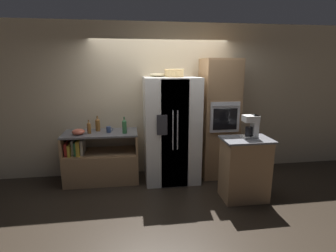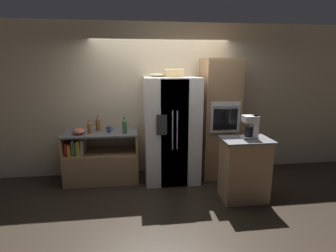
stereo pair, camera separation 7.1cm
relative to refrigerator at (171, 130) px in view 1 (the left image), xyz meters
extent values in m
plane|color=black|center=(-0.14, -0.08, -0.93)|extent=(20.00, 20.00, 0.00)
cube|color=beige|center=(-0.14, 0.43, 0.47)|extent=(12.00, 0.06, 2.80)
cube|color=#A87F56|center=(-1.24, 0.09, -0.66)|extent=(1.28, 0.62, 0.53)
cube|color=#A87F56|center=(-1.24, 0.09, -0.39)|extent=(1.23, 0.57, 0.02)
cube|color=#A87F56|center=(-1.86, 0.09, -0.22)|extent=(0.04, 0.62, 0.34)
cube|color=#A87F56|center=(-0.62, 0.09, -0.22)|extent=(0.04, 0.62, 0.34)
cube|color=slate|center=(-1.24, 0.09, -0.04)|extent=(1.28, 0.62, 0.03)
cube|color=#B72D28|center=(-1.80, 0.06, -0.27)|extent=(0.05, 0.40, 0.22)
cube|color=gold|center=(-1.75, 0.06, -0.28)|extent=(0.04, 0.45, 0.20)
cube|color=silver|center=(-1.70, 0.06, -0.25)|extent=(0.04, 0.28, 0.25)
cube|color=#337A4C|center=(-1.65, 0.06, -0.26)|extent=(0.04, 0.37, 0.23)
cube|color=gold|center=(-1.60, 0.06, -0.25)|extent=(0.05, 0.42, 0.26)
cube|color=silver|center=(-1.55, 0.06, -0.25)|extent=(0.04, 0.32, 0.26)
cube|color=white|center=(0.00, 0.01, 0.00)|extent=(0.95, 0.78, 1.85)
cube|color=white|center=(-0.01, -0.39, 0.00)|extent=(0.47, 0.02, 1.81)
cube|color=white|center=(0.01, -0.39, 0.00)|extent=(0.47, 0.02, 1.81)
cylinder|color=#B2B2B7|center=(-0.04, -0.42, 0.09)|extent=(0.02, 0.02, 0.65)
cylinder|color=#B2B2B7|center=(0.04, -0.42, 0.09)|extent=(0.02, 0.02, 0.65)
cube|color=#2D2D33|center=(-0.21, -0.40, 0.18)|extent=(0.17, 0.01, 0.33)
cube|color=#A87F56|center=(0.89, 0.09, 0.16)|extent=(0.63, 0.63, 2.16)
cube|color=silver|center=(0.89, -0.24, 0.25)|extent=(0.52, 0.04, 0.53)
cube|color=black|center=(0.89, -0.26, 0.22)|extent=(0.43, 0.01, 0.37)
cylinder|color=#B2B2B7|center=(0.89, -0.28, 0.46)|extent=(0.46, 0.02, 0.02)
cube|color=#94704C|center=(0.89, -0.23, 0.88)|extent=(0.59, 0.01, 0.65)
cube|color=#A87F56|center=(1.00, -0.90, -0.45)|extent=(0.67, 0.46, 0.95)
cube|color=slate|center=(1.00, -0.90, 0.04)|extent=(0.73, 0.50, 0.03)
cylinder|color=tan|center=(0.05, -0.01, 0.99)|extent=(0.32, 0.32, 0.12)
torus|color=tan|center=(0.05, -0.01, 1.05)|extent=(0.34, 0.34, 0.03)
ellipsoid|color=beige|center=(-0.22, 0.10, 0.96)|extent=(0.30, 0.30, 0.07)
cylinder|color=#33723F|center=(-0.82, -0.03, 0.08)|extent=(0.08, 0.08, 0.21)
cone|color=#33723F|center=(-0.82, -0.03, 0.20)|extent=(0.08, 0.08, 0.04)
cylinder|color=#33723F|center=(-0.82, -0.03, 0.24)|extent=(0.03, 0.03, 0.04)
cylinder|color=brown|center=(-1.29, 0.21, 0.07)|extent=(0.08, 0.08, 0.19)
cone|color=brown|center=(-1.29, 0.21, 0.19)|extent=(0.08, 0.08, 0.05)
cylinder|color=brown|center=(-1.29, 0.21, 0.23)|extent=(0.03, 0.03, 0.03)
cylinder|color=brown|center=(-1.42, 0.05, 0.06)|extent=(0.06, 0.06, 0.17)
cone|color=brown|center=(-1.42, 0.05, 0.16)|extent=(0.06, 0.06, 0.04)
cylinder|color=brown|center=(-1.42, 0.05, 0.20)|extent=(0.02, 0.02, 0.03)
cylinder|color=#384C7A|center=(-1.10, 0.07, 0.03)|extent=(0.08, 0.08, 0.10)
torus|color=#384C7A|center=(-1.06, 0.07, 0.03)|extent=(0.07, 0.01, 0.07)
ellipsoid|color=#DB664C|center=(-1.59, -0.01, 0.03)|extent=(0.21, 0.21, 0.10)
cube|color=white|center=(1.07, -0.85, 0.06)|extent=(0.22, 0.18, 0.02)
cylinder|color=black|center=(1.05, -0.85, 0.15)|extent=(0.11, 0.11, 0.14)
cube|color=white|center=(1.14, -0.85, 0.22)|extent=(0.08, 0.15, 0.34)
cube|color=white|center=(1.07, -0.85, 0.34)|extent=(0.22, 0.18, 0.10)
camera|label=1|loc=(-0.70, -4.47, 1.12)|focal=28.00mm
camera|label=2|loc=(-0.63, -4.47, 1.12)|focal=28.00mm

